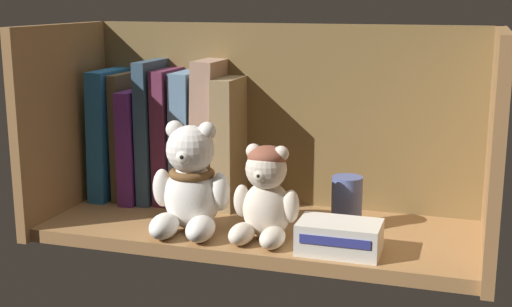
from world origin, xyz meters
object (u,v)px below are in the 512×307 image
book_4 (171,135)px  teddy_bear_smaller (266,195)px  book_7 (232,142)px  book_0 (115,132)px  book_2 (143,143)px  book_1 (129,135)px  book_6 (210,132)px  book_3 (157,130)px  book_5 (189,137)px  small_product_box (339,237)px  pillar_candle (347,202)px  teddy_bear_larger (190,185)px

book_4 → teddy_bear_smaller: size_ratio=1.64×
book_4 → book_7: bearing=0.0°
book_0 → book_2: book_0 is taller
teddy_bear_smaller → book_1: bearing=153.3°
book_4 → book_6: book_6 is taller
book_3 → book_6: bearing=0.0°
book_5 → teddy_bear_smaller: (17.89, -14.67, -4.55)cm
book_5 → small_product_box: (29.11, -17.01, -8.88)cm
book_2 → book_0: bearing=180.0°
book_2 → book_7: book_7 is taller
book_1 → book_4: size_ratio=0.96×
book_4 → pillar_candle: 32.75cm
book_6 → pillar_candle: (24.31, -6.10, -8.12)cm
book_0 → book_3: size_ratio=0.93×
book_0 → teddy_bear_smaller: book_0 is taller
book_0 → book_5: bearing=0.0°
book_1 → book_3: 5.42cm
book_7 → teddy_bear_smaller: book_7 is taller
book_3 → teddy_bear_smaller: (23.82, -14.67, -5.43)cm
book_1 → book_2: (2.55, 0.00, -1.27)cm
book_2 → book_7: (16.30, 0.00, 1.20)cm
book_4 → teddy_bear_smaller: bearing=-34.8°
book_0 → teddy_bear_larger: book_0 is taller
book_2 → book_4: size_ratio=0.84×
book_3 → book_7: size_ratio=1.12×
teddy_bear_larger → teddy_bear_smaller: 11.61cm
book_4 → book_6: (7.02, 0.00, 0.82)cm
book_2 → book_4: book_4 is taller
teddy_bear_larger → book_4: bearing=123.0°
book_1 → book_2: bearing=0.0°
book_1 → book_5: size_ratio=0.97×
book_7 → teddy_bear_smaller: size_ratio=1.56×
book_7 → teddy_bear_larger: (-1.33, -14.66, -3.68)cm
book_6 → teddy_bear_smaller: (14.11, -14.67, -5.55)cm
small_product_box → book_3: bearing=154.1°
book_7 → small_product_box: bearing=-38.4°
book_4 → book_6: 7.07cm
book_4 → small_product_box: (32.36, -17.01, -9.06)cm
book_5 → book_7: 7.63cm
book_0 → teddy_bear_larger: (20.32, -14.66, -4.03)cm
book_4 → book_5: size_ratio=1.02×
book_0 → small_product_box: 47.21cm
book_3 → pillar_candle: bearing=-10.2°
teddy_bear_smaller → book_0: bearing=155.3°
teddy_bear_smaller → small_product_box: size_ratio=1.23×
book_6 → book_7: (3.84, 0.00, -1.36)cm
book_4 → teddy_bear_smaller: (21.13, -14.67, -4.73)cm
book_2 → book_6: 12.72cm
book_7 → small_product_box: book_7 is taller
book_3 → pillar_candle: size_ratio=3.03×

